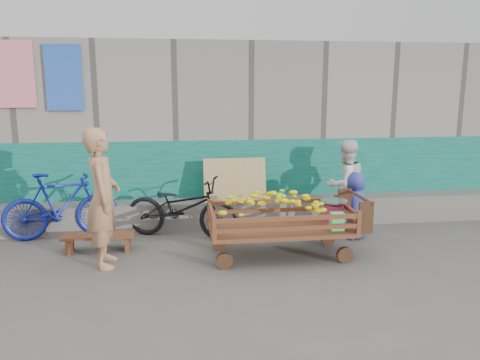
{
  "coord_description": "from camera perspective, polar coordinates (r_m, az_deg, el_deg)",
  "views": [
    {
      "loc": [
        -0.61,
        -5.06,
        2.25
      ],
      "look_at": [
        0.24,
        1.2,
        1.0
      ],
      "focal_mm": 35.0,
      "sensor_mm": 36.0,
      "label": 1
    }
  ],
  "objects": [
    {
      "name": "ground",
      "position": [
        5.57,
        -0.84,
        -12.63
      ],
      "size": [
        80.0,
        80.0,
        0.0
      ],
      "primitive_type": "plane",
      "color": "#56544E",
      "rests_on": "ground"
    },
    {
      "name": "building_wall",
      "position": [
        9.17,
        -3.93,
        6.26
      ],
      "size": [
        12.0,
        3.5,
        3.0
      ],
      "color": "gray",
      "rests_on": "ground"
    },
    {
      "name": "banana_cart",
      "position": [
        6.27,
        4.62,
        -4.1
      ],
      "size": [
        2.08,
        0.95,
        0.89
      ],
      "color": "brown",
      "rests_on": "ground"
    },
    {
      "name": "bench",
      "position": [
        6.85,
        -16.85,
        -6.88
      ],
      "size": [
        0.98,
        0.3,
        0.25
      ],
      "color": "brown",
      "rests_on": "ground"
    },
    {
      "name": "vendor_man",
      "position": [
        6.13,
        -16.37,
        -2.12
      ],
      "size": [
        0.48,
        0.68,
        1.77
      ],
      "primitive_type": "imported",
      "rotation": [
        0.0,
        0.0,
        1.65
      ],
      "color": "tan",
      "rests_on": "ground"
    },
    {
      "name": "woman",
      "position": [
        7.67,
        12.71,
        -0.58
      ],
      "size": [
        0.85,
        0.75,
        1.44
      ],
      "primitive_type": "imported",
      "rotation": [
        0.0,
        0.0,
        3.49
      ],
      "color": "white",
      "rests_on": "ground"
    },
    {
      "name": "child",
      "position": [
        7.27,
        13.89,
        -3.02
      ],
      "size": [
        0.59,
        0.51,
        1.01
      ],
      "primitive_type": "imported",
      "rotation": [
        0.0,
        0.0,
        3.62
      ],
      "color": "#363EA3",
      "rests_on": "ground"
    },
    {
      "name": "bicycle_dark",
      "position": [
        7.14,
        -7.13,
        -3.36
      ],
      "size": [
        1.88,
        1.21,
        0.93
      ],
      "primitive_type": "imported",
      "rotation": [
        0.0,
        0.0,
        1.21
      ],
      "color": "black",
      "rests_on": "ground"
    },
    {
      "name": "bicycle_blue",
      "position": [
        7.53,
        -20.96,
        -2.95
      ],
      "size": [
        1.74,
        0.73,
        1.01
      ],
      "primitive_type": "imported",
      "rotation": [
        0.0,
        0.0,
        1.72
      ],
      "color": "#1725A0",
      "rests_on": "ground"
    }
  ]
}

